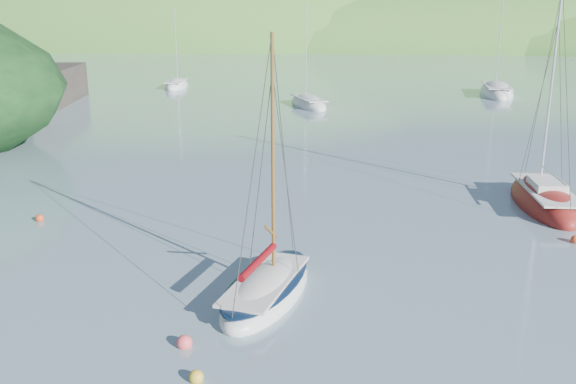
# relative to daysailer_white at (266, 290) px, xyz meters

# --- Properties ---
(ground) EXTENTS (700.00, 700.00, 0.00)m
(ground) POSITION_rel_daysailer_white_xyz_m (-0.74, -3.99, -0.21)
(ground) COLOR slate
(ground) RESTS_ON ground
(shoreline_hills) EXTENTS (690.00, 135.00, 56.00)m
(shoreline_hills) POSITION_rel_daysailer_white_xyz_m (-10.40, 168.43, -0.21)
(shoreline_hills) COLOR #34742C
(shoreline_hills) RESTS_ON ground
(daysailer_white) EXTENTS (3.38, 6.41, 9.36)m
(daysailer_white) POSITION_rel_daysailer_white_xyz_m (0.00, 0.00, 0.00)
(daysailer_white) COLOR silver
(daysailer_white) RESTS_ON ground
(sloop_red) EXTENTS (2.95, 7.72, 11.27)m
(sloop_red) POSITION_rel_daysailer_white_xyz_m (11.96, 11.80, 0.00)
(sloop_red) COLOR maroon
(sloop_red) RESTS_ON ground
(distant_sloop_a) EXTENTS (5.34, 7.66, 10.35)m
(distant_sloop_a) POSITION_rel_daysailer_white_xyz_m (-2.67, 42.33, -0.04)
(distant_sloop_a) COLOR silver
(distant_sloop_a) RESTS_ON ground
(distant_sloop_b) EXTENTS (3.94, 9.77, 13.67)m
(distant_sloop_b) POSITION_rel_daysailer_white_xyz_m (16.97, 53.08, 0.00)
(distant_sloop_b) COLOR silver
(distant_sloop_b) RESTS_ON ground
(distant_sloop_c) EXTENTS (3.18, 7.20, 9.97)m
(distant_sloop_c) POSITION_rel_daysailer_white_xyz_m (-19.82, 55.22, -0.04)
(distant_sloop_c) COLOR silver
(distant_sloop_c) RESTS_ON ground
(mooring_buoys) EXTENTS (23.96, 12.40, 0.46)m
(mooring_buoys) POSITION_rel_daysailer_white_xyz_m (-0.43, 0.37, -0.09)
(mooring_buoys) COLOR gold
(mooring_buoys) RESTS_ON ground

